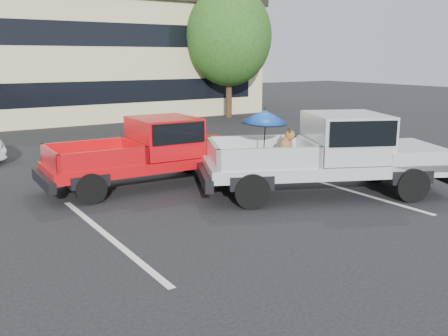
% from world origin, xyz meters
% --- Properties ---
extents(ground, '(90.00, 90.00, 0.00)m').
position_xyz_m(ground, '(0.00, 0.00, 0.00)').
color(ground, black).
rests_on(ground, ground).
extents(stripe_left, '(0.12, 5.00, 0.01)m').
position_xyz_m(stripe_left, '(-3.00, 2.00, 0.00)').
color(stripe_left, silver).
rests_on(stripe_left, ground).
extents(stripe_right, '(0.12, 5.00, 0.01)m').
position_xyz_m(stripe_right, '(3.00, 2.00, 0.00)').
color(stripe_right, silver).
rests_on(stripe_right, ground).
extents(motel_building, '(20.40, 8.40, 6.30)m').
position_xyz_m(motel_building, '(2.00, 20.99, 3.21)').
color(motel_building, '#CCBE88').
rests_on(motel_building, ground).
extents(tree_right, '(4.46, 4.46, 6.78)m').
position_xyz_m(tree_right, '(9.00, 16.00, 4.21)').
color(tree_right, '#332114').
rests_on(tree_right, ground).
extents(tree_back, '(4.68, 4.68, 7.11)m').
position_xyz_m(tree_back, '(6.00, 24.00, 4.41)').
color(tree_back, '#332114').
rests_on(tree_back, ground).
extents(silver_pickup, '(5.99, 4.17, 2.06)m').
position_xyz_m(silver_pickup, '(2.51, 1.87, 1.05)').
color(silver_pickup, black).
rests_on(silver_pickup, ground).
extents(red_pickup, '(5.17, 2.04, 1.68)m').
position_xyz_m(red_pickup, '(-0.54, 4.91, 0.92)').
color(red_pickup, black).
rests_on(red_pickup, ground).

